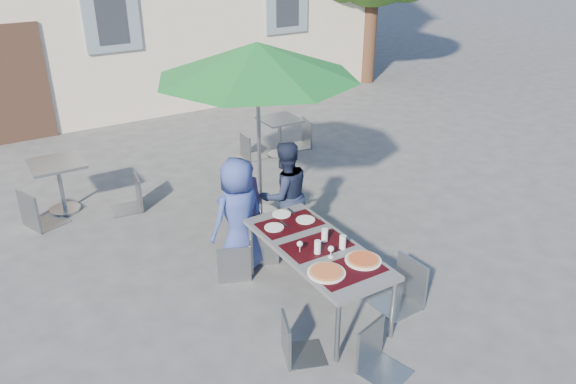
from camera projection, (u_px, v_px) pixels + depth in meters
ground at (331, 314)px, 6.10m from camera, size 90.00×90.00×0.00m
dining_table at (317, 250)px, 5.96m from camera, size 0.80×1.85×0.76m
pizza_near_left at (326, 272)px, 5.45m from camera, size 0.38×0.38×0.03m
pizza_near_right at (363, 260)px, 5.65m from camera, size 0.37×0.37×0.03m
glassware at (326, 243)px, 5.84m from camera, size 0.49×0.36×0.15m
place_settings at (287, 220)px, 6.42m from camera, size 0.66×0.48×0.01m
child_0 at (239, 216)px, 6.59m from camera, size 0.77×0.57×1.44m
child_1 at (245, 204)px, 7.13m from camera, size 0.51×0.42×1.22m
child_2 at (285, 195)px, 7.11m from camera, size 0.71×0.43×1.43m
chair_0 at (233, 240)px, 6.49m from camera, size 0.51×0.52×0.89m
chair_1 at (262, 225)px, 6.82m from camera, size 0.52×0.52×0.89m
chair_2 at (302, 213)px, 7.00m from camera, size 0.53×0.53×0.95m
chair_3 at (296, 315)px, 5.28m from camera, size 0.49×0.49×0.86m
chair_4 at (407, 258)px, 6.01m from camera, size 0.47×0.46×1.01m
chair_5 at (381, 324)px, 5.12m from camera, size 0.49×0.50×0.90m
patio_umbrella at (257, 62)px, 7.08m from camera, size 2.67×2.67×2.49m
cafe_table_0 at (59, 177)px, 8.04m from camera, size 0.72×0.72×0.77m
bg_chair_l_0 at (32, 186)px, 7.58m from camera, size 0.60×0.60×1.04m
bg_chair_r_0 at (129, 174)px, 8.09m from camera, size 0.48×0.48×0.96m
cafe_table_1 at (280, 131)px, 10.01m from camera, size 0.65×0.65×0.70m
bg_chair_l_1 at (250, 132)px, 9.88m from camera, size 0.39×0.39×0.86m
bg_chair_r_1 at (302, 117)px, 10.39m from camera, size 0.52×0.51×0.98m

